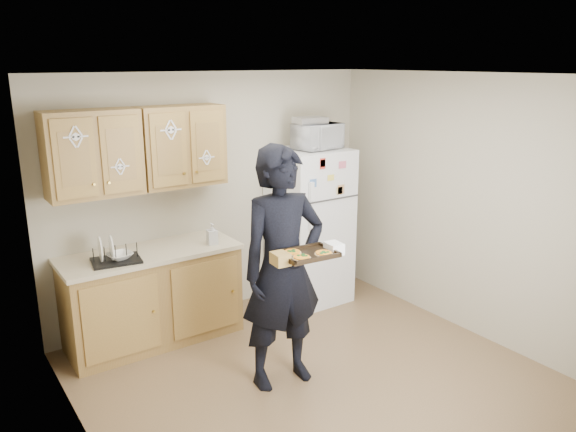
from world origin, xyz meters
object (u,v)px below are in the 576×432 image
(refrigerator, at_px, (309,226))
(baking_tray, at_px, (308,255))
(microwave, at_px, (317,136))
(dish_rack, at_px, (116,253))
(person, at_px, (283,268))

(refrigerator, bearing_deg, baking_tray, -127.07)
(baking_tray, height_order, microwave, microwave)
(microwave, bearing_deg, dish_rack, 172.57)
(refrigerator, height_order, microwave, microwave)
(baking_tray, bearing_deg, dish_rack, 128.83)
(refrigerator, relative_size, person, 0.85)
(refrigerator, relative_size, baking_tray, 4.13)
(refrigerator, height_order, person, person)
(refrigerator, relative_size, microwave, 3.52)
(person, xyz_separation_m, microwave, (1.23, 1.17, 0.84))
(baking_tray, bearing_deg, person, 99.50)
(person, relative_size, dish_rack, 4.85)
(person, xyz_separation_m, dish_rack, (-0.97, 1.17, -0.01))
(refrigerator, bearing_deg, person, -133.85)
(refrigerator, xyz_separation_m, person, (-1.17, -1.22, 0.15))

